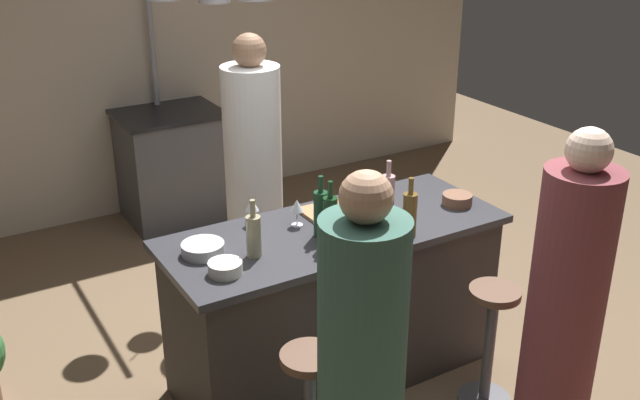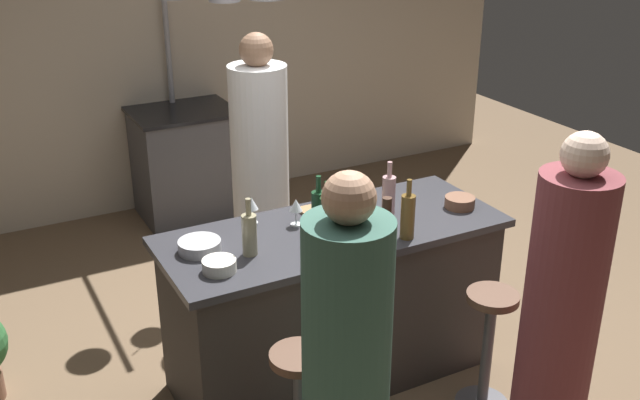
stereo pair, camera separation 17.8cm
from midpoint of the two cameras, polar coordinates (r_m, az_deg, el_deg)
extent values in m
plane|color=brown|center=(4.30, 2.18, -13.07)|extent=(9.00, 9.00, 0.00)
cube|color=#BCAD99|center=(6.21, -11.14, 11.33)|extent=(6.40, 0.16, 2.60)
cube|color=#332D2B|center=(4.06, 2.27, -8.17)|extent=(1.72, 0.66, 0.86)
cube|color=#2D2D33|center=(3.84, 2.38, -2.44)|extent=(1.80, 0.72, 0.04)
cube|color=#47474C|center=(6.09, -9.37, 2.65)|extent=(0.76, 0.60, 0.86)
cube|color=black|center=(5.95, -9.65, 6.67)|extent=(0.80, 0.64, 0.03)
cylinder|color=white|center=(4.77, -3.49, 1.31)|extent=(0.36, 0.36, 1.52)
sphere|color=#8C664C|center=(4.52, -3.76, 11.40)|extent=(0.21, 0.21, 0.21)
cylinder|color=#4C4C51|center=(3.98, 13.94, -11.31)|extent=(0.06, 0.06, 0.62)
cylinder|color=brown|center=(3.81, 14.42, -7.24)|extent=(0.26, 0.26, 0.04)
cylinder|color=brown|center=(3.57, 19.23, -8.99)|extent=(0.34, 0.34, 1.44)
sphere|color=beige|center=(3.23, 21.11, 3.24)|extent=(0.20, 0.20, 0.20)
cylinder|color=brown|center=(3.27, -0.03, -11.97)|extent=(0.26, 0.26, 0.04)
cylinder|color=#33594C|center=(3.00, 3.74, -14.21)|extent=(0.34, 0.34, 1.44)
sphere|color=tan|center=(2.59, 4.20, 0.13)|extent=(0.20, 0.20, 0.20)
cylinder|color=gray|center=(6.12, -10.55, 9.03)|extent=(0.04, 0.04, 2.15)
cube|color=#997047|center=(4.01, 2.19, -0.81)|extent=(0.32, 0.22, 0.02)
cylinder|color=#382319|center=(3.72, 6.48, -1.33)|extent=(0.05, 0.05, 0.21)
cylinder|color=#193D23|center=(3.70, 1.26, -1.10)|extent=(0.07, 0.07, 0.24)
cylinder|color=#193D23|center=(3.64, 1.29, 1.21)|extent=(0.03, 0.03, 0.08)
cylinder|color=#B78C8E|center=(3.97, 6.56, 0.33)|extent=(0.07, 0.07, 0.21)
cylinder|color=#B78C8E|center=(3.92, 6.65, 2.32)|extent=(0.03, 0.03, 0.08)
cylinder|color=gray|center=(3.53, -3.98, -2.71)|extent=(0.07, 0.07, 0.20)
cylinder|color=gray|center=(3.47, -4.05, -0.56)|extent=(0.03, 0.03, 0.08)
cylinder|color=#143319|center=(3.62, 1.95, -1.64)|extent=(0.07, 0.07, 0.24)
cylinder|color=#143319|center=(3.55, 1.98, 0.77)|extent=(0.03, 0.03, 0.08)
cylinder|color=brown|center=(3.72, 8.10, -1.31)|extent=(0.07, 0.07, 0.23)
cylinder|color=brown|center=(3.65, 8.23, 0.93)|extent=(0.03, 0.03, 0.08)
cylinder|color=silver|center=(3.62, 4.43, -3.75)|extent=(0.06, 0.06, 0.01)
cylinder|color=silver|center=(3.60, 4.45, -3.18)|extent=(0.01, 0.01, 0.07)
cone|color=silver|center=(3.57, 4.48, -2.18)|extent=(0.07, 0.07, 0.06)
cylinder|color=silver|center=(3.89, -3.90, -1.75)|extent=(0.06, 0.06, 0.01)
cylinder|color=silver|center=(3.87, -3.91, -1.21)|extent=(0.01, 0.01, 0.07)
cone|color=silver|center=(3.84, -3.94, -0.26)|extent=(0.07, 0.07, 0.06)
cylinder|color=silver|center=(3.86, -0.51, -1.90)|extent=(0.06, 0.06, 0.01)
cylinder|color=silver|center=(3.84, -0.52, -1.35)|extent=(0.01, 0.01, 0.07)
cone|color=silver|center=(3.81, -0.52, -0.39)|extent=(0.07, 0.07, 0.06)
cylinder|color=#B7B7BC|center=(3.61, -7.81, -3.53)|extent=(0.21, 0.21, 0.06)
cylinder|color=brown|center=(4.15, 11.86, -0.17)|extent=(0.16, 0.16, 0.06)
cylinder|color=silver|center=(3.43, -6.24, -5.03)|extent=(0.16, 0.16, 0.06)
camera|label=1|loc=(0.09, -88.70, 0.56)|focal=41.80mm
camera|label=2|loc=(0.09, 91.30, -0.56)|focal=41.80mm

